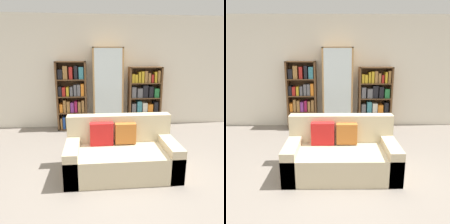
# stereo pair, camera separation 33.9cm
# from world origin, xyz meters

# --- Properties ---
(ground_plane) EXTENTS (16.00, 16.00, 0.00)m
(ground_plane) POSITION_xyz_m (0.00, 0.00, 0.00)
(ground_plane) COLOR gray
(wall_back) EXTENTS (6.77, 0.06, 2.70)m
(wall_back) POSITION_xyz_m (0.00, 2.80, 1.35)
(wall_back) COLOR silver
(wall_back) RESTS_ON ground
(couch) EXTENTS (1.67, 0.87, 0.84)m
(couch) POSITION_xyz_m (0.06, 0.43, 0.29)
(couch) COLOR beige
(couch) RESTS_ON ground
(bookshelf_left) EXTENTS (0.71, 0.32, 1.64)m
(bookshelf_left) POSITION_xyz_m (-0.85, 2.59, 0.79)
(bookshelf_left) COLOR brown
(bookshelf_left) RESTS_ON ground
(display_cabinet) EXTENTS (0.72, 0.36, 1.95)m
(display_cabinet) POSITION_xyz_m (0.02, 2.58, 0.98)
(display_cabinet) COLOR #AD7F4C
(display_cabinet) RESTS_ON ground
(bookshelf_right) EXTENTS (0.80, 0.32, 1.50)m
(bookshelf_right) POSITION_xyz_m (0.93, 2.59, 0.73)
(bookshelf_right) COLOR brown
(bookshelf_right) RESTS_ON ground
(wine_bottle) EXTENTS (0.09, 0.09, 0.40)m
(wine_bottle) POSITION_xyz_m (0.40, 1.21, 0.17)
(wine_bottle) COLOR black
(wine_bottle) RESTS_ON ground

